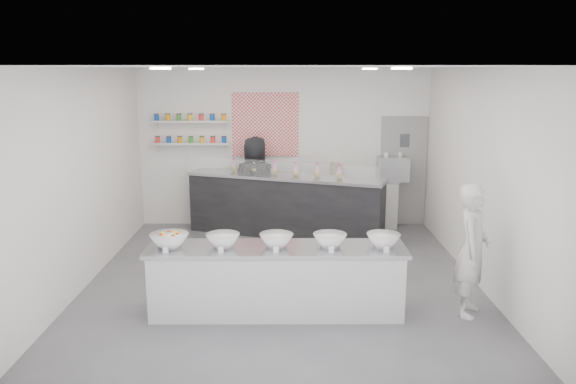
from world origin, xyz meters
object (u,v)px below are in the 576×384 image
object	(u,v)px
prep_counter	(277,280)
staff_right	(255,184)
espresso_ledge	(365,204)
woman_prep	(472,250)
espresso_machine	(393,169)
back_bar	(285,206)
staff_left	(251,188)

from	to	relation	value
prep_counter	staff_right	size ratio (longest dim) A/B	1.77
espresso_ledge	staff_right	bearing A→B (deg)	-173.94
staff_right	woman_prep	bearing A→B (deg)	134.60
espresso_machine	back_bar	bearing A→B (deg)	-164.64
back_bar	staff_left	distance (m)	0.79
back_bar	staff_right	bearing A→B (deg)	167.86
woman_prep	espresso_machine	bearing A→B (deg)	28.13
prep_counter	espresso_ledge	size ratio (longest dim) A/B	2.57
prep_counter	espresso_ledge	distance (m)	4.23
prep_counter	espresso_machine	distance (m)	4.51
back_bar	woman_prep	distance (m)	4.09
back_bar	espresso_machine	size ratio (longest dim) A/B	6.28
staff_right	back_bar	bearing A→B (deg)	155.67
back_bar	staff_right	distance (m)	0.73
staff_right	espresso_ledge	bearing A→B (deg)	-166.73
espresso_machine	prep_counter	bearing A→B (deg)	-118.48
prep_counter	espresso_ledge	world-z (taller)	espresso_ledge
woman_prep	staff_left	bearing A→B (deg)	62.38
espresso_ledge	back_bar	bearing A→B (deg)	-159.85
espresso_ledge	staff_right	size ratio (longest dim) A/B	0.69
espresso_machine	woman_prep	bearing A→B (deg)	-86.30
espresso_ledge	espresso_machine	xyz separation A→B (m)	(0.51, 0.00, 0.67)
staff_left	staff_right	world-z (taller)	staff_right
espresso_machine	staff_right	xyz separation A→B (m)	(-2.59, -0.22, -0.24)
back_bar	espresso_ledge	size ratio (longest dim) A/B	2.94
espresso_machine	woman_prep	xyz separation A→B (m)	(0.25, -3.94, -0.31)
espresso_ledge	staff_left	xyz separation A→B (m)	(-2.17, -0.18, 0.35)
prep_counter	back_bar	xyz separation A→B (m)	(0.09, 3.36, 0.13)
back_bar	espresso_machine	bearing A→B (deg)	34.76
espresso_machine	woman_prep	size ratio (longest dim) A/B	0.35
espresso_machine	staff_right	world-z (taller)	staff_right
espresso_machine	staff_right	bearing A→B (deg)	-175.14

